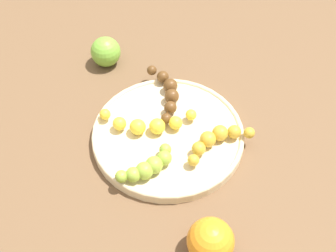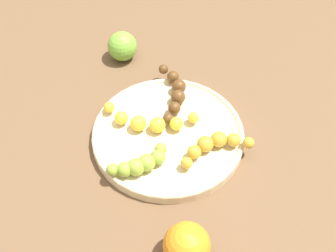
{
  "view_description": "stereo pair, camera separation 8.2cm",
  "coord_description": "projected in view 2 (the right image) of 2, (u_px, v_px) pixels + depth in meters",
  "views": [
    {
      "loc": [
        0.05,
        -0.52,
        0.67
      ],
      "look_at": [
        0.0,
        0.0,
        0.04
      ],
      "focal_mm": 45.69,
      "sensor_mm": 36.0,
      "label": 1
    },
    {
      "loc": [
        0.13,
        -0.51,
        0.67
      ],
      "look_at": [
        0.0,
        0.0,
        0.04
      ],
      "focal_mm": 45.69,
      "sensor_mm": 36.0,
      "label": 2
    }
  ],
  "objects": [
    {
      "name": "fruit_bowl",
      "position": [
        168.0,
        134.0,
        0.84
      ],
      "size": [
        0.3,
        0.3,
        0.02
      ],
      "color": "beige",
      "rests_on": "ground_plane"
    },
    {
      "name": "banana_overripe",
      "position": [
        176.0,
        92.0,
        0.88
      ],
      "size": [
        0.08,
        0.16,
        0.03
      ],
      "rotation": [
        0.0,
        0.0,
        0.32
      ],
      "color": "#593819",
      "rests_on": "fruit_bowl"
    },
    {
      "name": "orange_fruit",
      "position": [
        187.0,
        246.0,
        0.66
      ],
      "size": [
        0.08,
        0.08,
        0.08
      ],
      "primitive_type": "sphere",
      "color": "orange",
      "rests_on": "ground_plane"
    },
    {
      "name": "apple_green",
      "position": [
        122.0,
        46.0,
        0.98
      ],
      "size": [
        0.07,
        0.07,
        0.07
      ],
      "primitive_type": "sphere",
      "color": "#72B238",
      "rests_on": "ground_plane"
    },
    {
      "name": "ground_plane",
      "position": [
        168.0,
        138.0,
        0.85
      ],
      "size": [
        2.4,
        2.4,
        0.0
      ],
      "primitive_type": "plane",
      "color": "brown"
    },
    {
      "name": "banana_yellow",
      "position": [
        149.0,
        121.0,
        0.83
      ],
      "size": [
        0.19,
        0.07,
        0.03
      ],
      "rotation": [
        0.0,
        0.0,
        4.8
      ],
      "color": "yellow",
      "rests_on": "fruit_bowl"
    },
    {
      "name": "banana_green",
      "position": [
        140.0,
        163.0,
        0.77
      ],
      "size": [
        0.1,
        0.09,
        0.03
      ],
      "rotation": [
        0.0,
        0.0,
        5.43
      ],
      "color": "#8CAD38",
      "rests_on": "fruit_bowl"
    },
    {
      "name": "banana_spotted",
      "position": [
        214.0,
        144.0,
        0.8
      ],
      "size": [
        0.12,
        0.1,
        0.03
      ],
      "rotation": [
        0.0,
        0.0,
        2.22
      ],
      "color": "gold",
      "rests_on": "fruit_bowl"
    }
  ]
}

